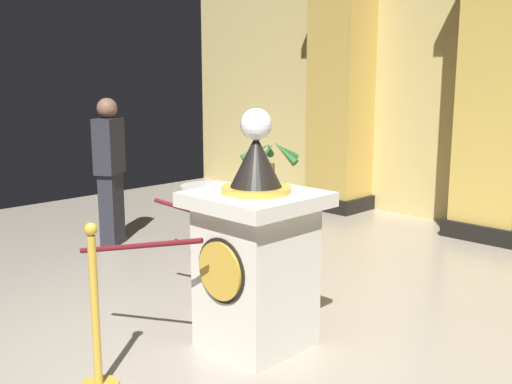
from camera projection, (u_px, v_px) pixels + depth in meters
The scene contains 11 objects.
ground_plane at pixel (212, 354), 4.23m from camera, with size 11.28×11.28×0.00m, color #9E9384.
pedestal_clock at pixel (256, 255), 4.25m from camera, with size 0.81×0.81×1.69m.
stanchion_near at pixel (232, 253), 5.43m from camera, with size 0.24×0.24×0.99m.
stanchion_far at pixel (96, 332), 3.69m from camera, with size 0.24×0.24×1.06m.
velvet_rope at pixel (176, 229), 4.48m from camera, with size 1.27×1.28×0.22m.
column_left at pixel (343, 89), 8.57m from camera, with size 0.89×0.89×3.44m.
column_centre_rear at pixel (501, 93), 7.00m from camera, with size 0.91×0.91×3.44m.
potted_palm_left at pixel (271, 202), 7.69m from camera, with size 0.71×0.76×1.13m.
bystander_guest at pixel (110, 168), 6.78m from camera, with size 0.37×0.42×1.66m.
cafe_table at pixel (210, 210), 6.52m from camera, with size 0.62×0.62×0.75m.
cafe_chair_red at pixel (242, 212), 6.01m from camera, with size 0.56×0.56×0.96m.
Camera 1 is at (2.99, -2.57, 1.92)m, focal length 42.59 mm.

